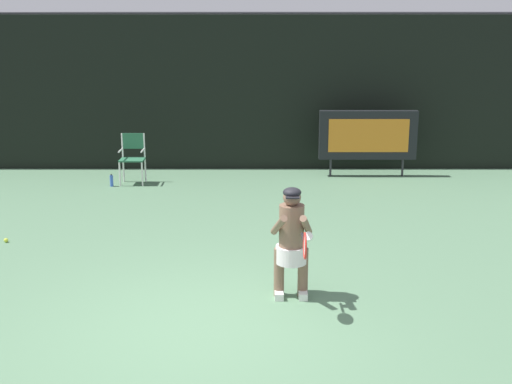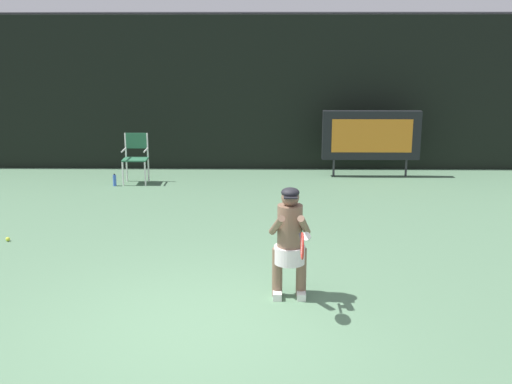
{
  "view_description": "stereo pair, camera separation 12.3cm",
  "coord_description": "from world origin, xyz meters",
  "px_view_note": "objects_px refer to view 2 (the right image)",
  "views": [
    {
      "loc": [
        0.64,
        -6.62,
        3.29
      ],
      "look_at": [
        0.65,
        2.09,
        1.05
      ],
      "focal_mm": 44.83,
      "sensor_mm": 36.0,
      "label": 1
    },
    {
      "loc": [
        0.77,
        -6.62,
        3.29
      ],
      "look_at": [
        0.65,
        2.09,
        1.05
      ],
      "focal_mm": 44.83,
      "sensor_mm": 36.0,
      "label": 2
    }
  ],
  "objects_px": {
    "umpire_chair": "(136,155)",
    "scoreboard": "(371,135)",
    "tennis_ball_spare": "(8,239)",
    "tennis_racket": "(302,245)",
    "tennis_player": "(290,239)",
    "water_bottle": "(115,180)"
  },
  "relations": [
    {
      "from": "water_bottle",
      "to": "tennis_ball_spare",
      "type": "distance_m",
      "value": 3.8
    },
    {
      "from": "umpire_chair",
      "to": "water_bottle",
      "type": "relative_size",
      "value": 4.08
    },
    {
      "from": "scoreboard",
      "to": "tennis_ball_spare",
      "type": "bearing_deg",
      "value": -144.14
    },
    {
      "from": "scoreboard",
      "to": "tennis_racket",
      "type": "xyz_separation_m",
      "value": [
        -1.97,
        -7.39,
        -0.06
      ]
    },
    {
      "from": "umpire_chair",
      "to": "scoreboard",
      "type": "bearing_deg",
      "value": 7.57
    },
    {
      "from": "scoreboard",
      "to": "tennis_player",
      "type": "relative_size",
      "value": 1.56
    },
    {
      "from": "scoreboard",
      "to": "tennis_player",
      "type": "distance_m",
      "value": 7.11
    },
    {
      "from": "tennis_player",
      "to": "tennis_ball_spare",
      "type": "bearing_deg",
      "value": 154.52
    },
    {
      "from": "tennis_racket",
      "to": "tennis_ball_spare",
      "type": "bearing_deg",
      "value": 143.22
    },
    {
      "from": "scoreboard",
      "to": "water_bottle",
      "type": "relative_size",
      "value": 8.3
    },
    {
      "from": "umpire_chair",
      "to": "tennis_racket",
      "type": "height_order",
      "value": "umpire_chair"
    },
    {
      "from": "umpire_chair",
      "to": "tennis_ball_spare",
      "type": "bearing_deg",
      "value": -107.79
    },
    {
      "from": "water_bottle",
      "to": "tennis_player",
      "type": "height_order",
      "value": "tennis_player"
    },
    {
      "from": "water_bottle",
      "to": "tennis_ball_spare",
      "type": "bearing_deg",
      "value": -103.17
    },
    {
      "from": "tennis_ball_spare",
      "to": "tennis_player",
      "type": "bearing_deg",
      "value": -25.48
    },
    {
      "from": "tennis_racket",
      "to": "water_bottle",
      "type": "bearing_deg",
      "value": 113.8
    },
    {
      "from": "tennis_ball_spare",
      "to": "water_bottle",
      "type": "bearing_deg",
      "value": 76.83
    },
    {
      "from": "umpire_chair",
      "to": "tennis_ball_spare",
      "type": "relative_size",
      "value": 15.88
    },
    {
      "from": "tennis_racket",
      "to": "tennis_ball_spare",
      "type": "distance_m",
      "value": 5.33
    },
    {
      "from": "water_bottle",
      "to": "tennis_racket",
      "type": "bearing_deg",
      "value": -60.28
    },
    {
      "from": "umpire_chair",
      "to": "tennis_player",
      "type": "height_order",
      "value": "tennis_player"
    },
    {
      "from": "umpire_chair",
      "to": "tennis_player",
      "type": "xyz_separation_m",
      "value": [
        3.12,
        -6.1,
        0.14
      ]
    }
  ]
}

